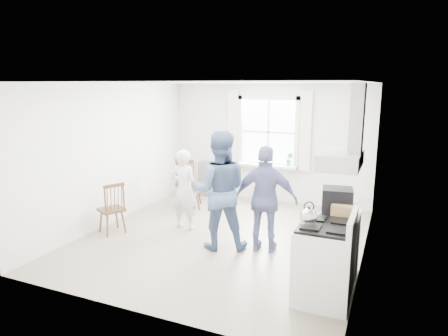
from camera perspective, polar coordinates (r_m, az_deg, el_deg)
room_shell at (r=6.57m, az=-0.06°, el=0.70°), size 4.62×5.12×2.64m
window_assembly at (r=8.82m, az=6.29°, el=4.55°), size 1.88×0.24×1.70m
range_hood at (r=4.64m, az=17.03°, el=3.05°), size 0.45×0.76×0.94m
shelf_unit at (r=9.41m, az=-2.24°, el=-1.52°), size 0.40×0.30×0.80m
gas_stove at (r=5.06m, az=14.19°, el=-12.85°), size 0.68×0.76×1.12m
kettle at (r=4.81m, az=11.98°, el=-6.87°), size 0.20×0.20×0.29m
low_cabinet at (r=5.71m, az=16.05°, el=-10.44°), size 0.50×0.55×0.90m
stereo_stack at (r=5.46m, az=15.86°, el=-4.55°), size 0.43×0.40×0.34m
cardboard_box at (r=5.31m, az=16.73°, el=-5.97°), size 0.30×0.23×0.18m
windsor_chair_a at (r=8.47m, az=-5.36°, el=-1.38°), size 0.48×0.47×1.05m
windsor_chair_b at (r=8.10m, az=-5.39°, el=-2.61°), size 0.41×0.40×0.91m
windsor_chair_c at (r=7.17m, az=-15.53°, el=-4.84°), size 0.52×0.52×0.93m
person_left at (r=7.18m, az=-5.71°, el=-3.07°), size 0.56×0.56×1.46m
person_mid at (r=6.26m, az=-0.66°, el=-3.23°), size 1.19×1.19×1.88m
person_right at (r=6.20m, az=6.00°, el=-4.49°), size 1.09×1.09×1.67m
potted_plant at (r=8.67m, az=9.32°, el=1.23°), size 0.17×0.17×0.29m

